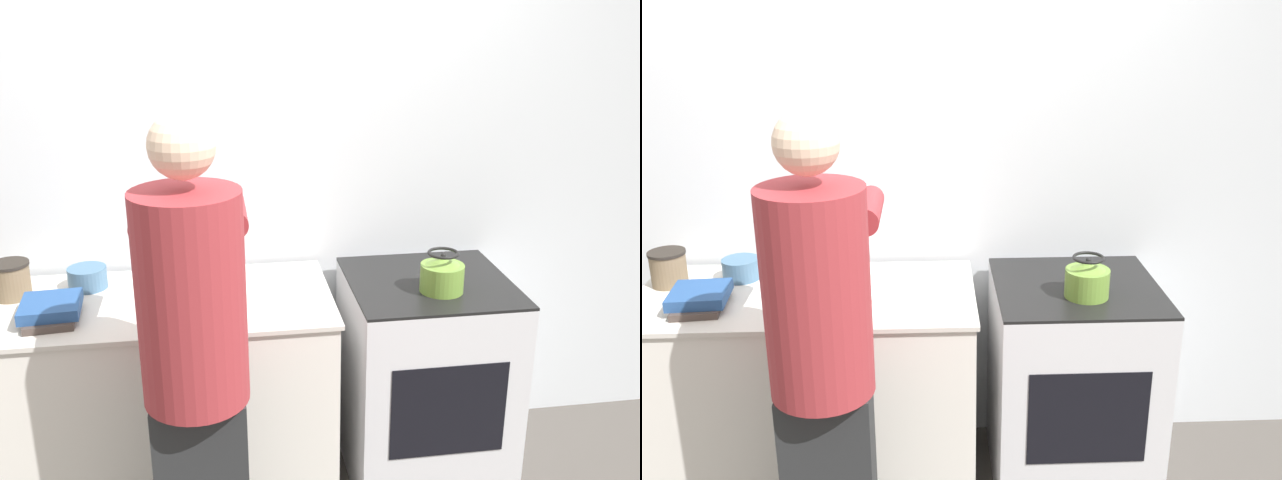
{
  "view_description": "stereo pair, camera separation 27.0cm",
  "coord_description": "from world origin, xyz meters",
  "views": [
    {
      "loc": [
        -0.15,
        -2.29,
        2.04
      ],
      "look_at": [
        0.24,
        0.23,
        1.15
      ],
      "focal_mm": 40.0,
      "sensor_mm": 36.0,
      "label": 1
    },
    {
      "loc": [
        0.12,
        -2.32,
        2.04
      ],
      "look_at": [
        0.24,
        0.23,
        1.15
      ],
      "focal_mm": 40.0,
      "sensor_mm": 36.0,
      "label": 2
    }
  ],
  "objects": [
    {
      "name": "counter",
      "position": [
        -0.38,
        0.32,
        0.45
      ],
      "size": [
        1.35,
        0.67,
        0.9
      ],
      "color": "silver",
      "rests_on": "ground_plane"
    },
    {
      "name": "cutting_board",
      "position": [
        -0.24,
        0.3,
        0.91
      ],
      "size": [
        0.29,
        0.19,
        0.02
      ],
      "color": "silver",
      "rests_on": "counter"
    },
    {
      "name": "bowl_prep",
      "position": [
        -0.67,
        0.49,
        0.94
      ],
      "size": [
        0.15,
        0.15,
        0.09
      ],
      "color": "#426684",
      "rests_on": "counter"
    },
    {
      "name": "kettle",
      "position": [
        0.73,
        0.22,
        0.98
      ],
      "size": [
        0.17,
        0.17,
        0.17
      ],
      "color": "olive",
      "rests_on": "oven"
    },
    {
      "name": "oven",
      "position": [
        0.71,
        0.32,
        0.46
      ],
      "size": [
        0.66,
        0.65,
        0.91
      ],
      "color": "silver",
      "rests_on": "ground_plane"
    },
    {
      "name": "canister_jar",
      "position": [
        -0.95,
        0.44,
        0.97
      ],
      "size": [
        0.15,
        0.15,
        0.15
      ],
      "color": "#756047",
      "rests_on": "counter"
    },
    {
      "name": "person",
      "position": [
        -0.23,
        -0.27,
        0.94
      ],
      "size": [
        0.38,
        0.61,
        1.73
      ],
      "color": "#262729",
      "rests_on": "ground_plane"
    },
    {
      "name": "book_stack",
      "position": [
        -0.76,
        0.21,
        0.93
      ],
      "size": [
        0.23,
        0.27,
        0.07
      ],
      "color": "#423833",
      "rests_on": "counter"
    },
    {
      "name": "wall_back",
      "position": [
        0.0,
        0.72,
        1.3
      ],
      "size": [
        8.0,
        0.05,
        2.6
      ],
      "color": "silver",
      "rests_on": "ground_plane"
    },
    {
      "name": "knife",
      "position": [
        -0.28,
        0.33,
        0.92
      ],
      "size": [
        0.2,
        0.09,
        0.01
      ],
      "rotation": [
        0.0,
        0.0,
        -0.3
      ],
      "color": "silver",
      "rests_on": "cutting_board"
    }
  ]
}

